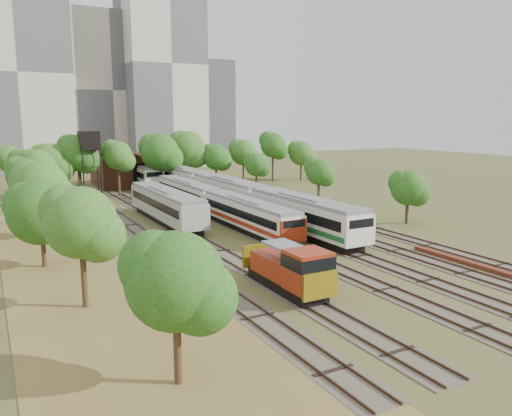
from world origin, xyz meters
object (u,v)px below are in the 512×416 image
railcar_red_set (215,203)px  shunter_locomotive (293,271)px  railcar_green_set (229,193)px  water_tower (89,142)px

railcar_red_set → shunter_locomotive: 27.03m
railcar_red_set → railcar_green_set: (4.00, 4.57, 0.29)m
railcar_red_set → water_tower: bearing=115.5°
railcar_green_set → water_tower: 22.63m
shunter_locomotive → water_tower: (-4.08, 47.53, 6.64)m
water_tower → shunter_locomotive: bearing=-85.1°
shunter_locomotive → water_tower: 48.16m
railcar_green_set → water_tower: size_ratio=5.33×
railcar_red_set → railcar_green_set: railcar_green_set is taller
railcar_green_set → water_tower: bearing=130.3°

